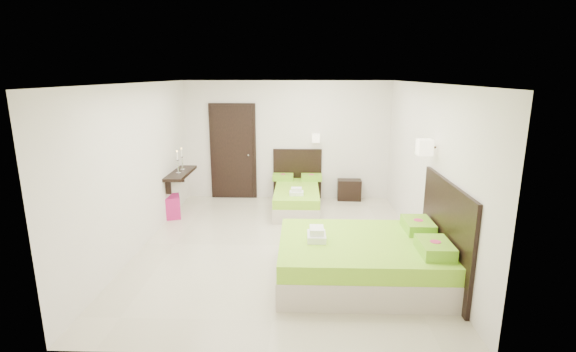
{
  "coord_description": "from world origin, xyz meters",
  "views": [
    {
      "loc": [
        0.32,
        -6.35,
        2.73
      ],
      "look_at": [
        0.1,
        0.3,
        1.1
      ],
      "focal_mm": 26.0,
      "sensor_mm": 36.0,
      "label": 1
    }
  ],
  "objects_px": {
    "bed_single": "(297,196)",
    "bed_double": "(368,258)",
    "ottoman": "(169,207)",
    "nightstand": "(349,189)"
  },
  "relations": [
    {
      "from": "bed_single",
      "to": "bed_double",
      "type": "height_order",
      "value": "bed_double"
    },
    {
      "from": "bed_double",
      "to": "nightstand",
      "type": "distance_m",
      "value": 3.83
    },
    {
      "from": "bed_single",
      "to": "bed_double",
      "type": "distance_m",
      "value": 3.24
    },
    {
      "from": "nightstand",
      "to": "bed_double",
      "type": "bearing_deg",
      "value": -90.62
    },
    {
      "from": "bed_double",
      "to": "ottoman",
      "type": "relative_size",
      "value": 5.18
    },
    {
      "from": "ottoman",
      "to": "bed_double",
      "type": "bearing_deg",
      "value": -35.0
    },
    {
      "from": "bed_single",
      "to": "nightstand",
      "type": "xyz_separation_m",
      "value": [
        1.16,
        0.74,
        -0.05
      ]
    },
    {
      "from": "bed_double",
      "to": "ottoman",
      "type": "height_order",
      "value": "bed_double"
    },
    {
      "from": "bed_single",
      "to": "ottoman",
      "type": "xyz_separation_m",
      "value": [
        -2.5,
        -0.64,
        -0.06
      ]
    },
    {
      "from": "bed_double",
      "to": "ottoman",
      "type": "xyz_separation_m",
      "value": [
        -3.49,
        2.44,
        -0.11
      ]
    }
  ]
}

